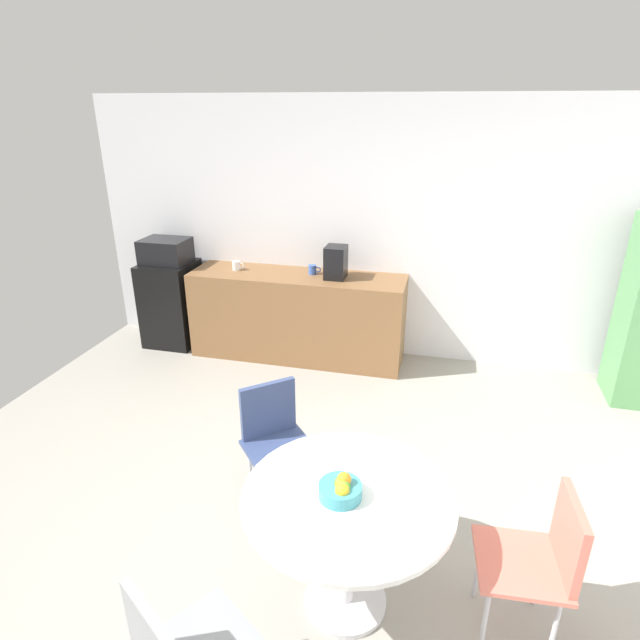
% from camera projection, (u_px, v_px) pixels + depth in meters
% --- Properties ---
extents(ground_plane, '(6.00, 6.00, 0.00)m').
position_uv_depth(ground_plane, '(293.00, 562.00, 3.07)').
color(ground_plane, '#9E998E').
extents(wall_back, '(6.00, 0.10, 2.60)m').
position_uv_depth(wall_back, '(376.00, 232.00, 5.26)').
color(wall_back, silver).
rests_on(wall_back, ground_plane).
extents(counter_block, '(2.20, 0.60, 0.90)m').
position_uv_depth(counter_block, '(298.00, 316.00, 5.43)').
color(counter_block, brown).
rests_on(counter_block, ground_plane).
extents(mini_fridge, '(0.54, 0.54, 0.92)m').
position_uv_depth(mini_fridge, '(172.00, 303.00, 5.75)').
color(mini_fridge, black).
rests_on(mini_fridge, ground_plane).
extents(microwave, '(0.48, 0.38, 0.26)m').
position_uv_depth(microwave, '(166.00, 251.00, 5.52)').
color(microwave, black).
rests_on(microwave, mini_fridge).
extents(round_table, '(1.05, 1.05, 0.73)m').
position_uv_depth(round_table, '(348.00, 517.00, 2.60)').
color(round_table, silver).
rests_on(round_table, ground_plane).
extents(chair_coral, '(0.45, 0.45, 0.83)m').
position_uv_depth(chair_coral, '(544.00, 553.00, 2.48)').
color(chair_coral, silver).
rests_on(chair_coral, ground_plane).
extents(chair_navy, '(0.59, 0.59, 0.83)m').
position_uv_depth(chair_navy, '(274.00, 431.00, 3.40)').
color(chair_navy, silver).
rests_on(chair_navy, ground_plane).
extents(fruit_bowl, '(0.21, 0.21, 0.13)m').
position_uv_depth(fruit_bowl, '(341.00, 489.00, 2.50)').
color(fruit_bowl, teal).
rests_on(fruit_bowl, round_table).
extents(mug_white, '(0.13, 0.08, 0.09)m').
position_uv_depth(mug_white, '(313.00, 270.00, 5.27)').
color(mug_white, '#3F66BF').
rests_on(mug_white, counter_block).
extents(mug_green, '(0.13, 0.08, 0.09)m').
position_uv_depth(mug_green, '(237.00, 266.00, 5.40)').
color(mug_green, white).
rests_on(mug_green, counter_block).
extents(coffee_maker, '(0.20, 0.24, 0.32)m').
position_uv_depth(coffee_maker, '(336.00, 262.00, 5.11)').
color(coffee_maker, black).
rests_on(coffee_maker, counter_block).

